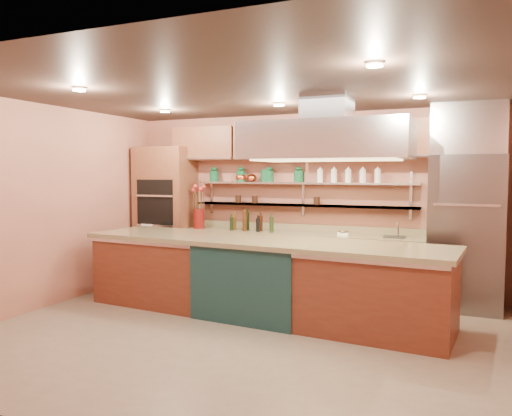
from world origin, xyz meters
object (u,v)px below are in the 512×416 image
at_px(refrigerator, 465,233).
at_px(green_canister, 266,176).
at_px(copper_kettle, 252,178).
at_px(flower_vase, 199,219).
at_px(island, 258,277).
at_px(kitchen_scale, 344,232).

bearing_deg(refrigerator, green_canister, 175.62).
bearing_deg(copper_kettle, refrigerator, -4.05).
relative_size(flower_vase, green_canister, 1.65).
distance_m(island, flower_vase, 2.23).
height_order(copper_kettle, green_canister, green_canister).
relative_size(refrigerator, green_canister, 10.43).
distance_m(refrigerator, island, 2.88).
height_order(kitchen_scale, copper_kettle, copper_kettle).
bearing_deg(copper_kettle, green_canister, 0.00).
xyz_separation_m(refrigerator, green_canister, (-3.00, 0.23, 0.77)).
distance_m(refrigerator, flower_vase, 4.13).
bearing_deg(copper_kettle, island, -63.95).
relative_size(refrigerator, island, 0.44).
distance_m(refrigerator, green_canister, 3.11).
height_order(flower_vase, kitchen_scale, flower_vase).
height_order(island, green_canister, green_canister).
height_order(flower_vase, copper_kettle, copper_kettle).
xyz_separation_m(refrigerator, kitchen_scale, (-1.67, 0.01, -0.07)).
distance_m(island, kitchen_scale, 1.66).
bearing_deg(green_canister, island, -71.57).
distance_m(kitchen_scale, green_canister, 1.59).
relative_size(kitchen_scale, copper_kettle, 0.99).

